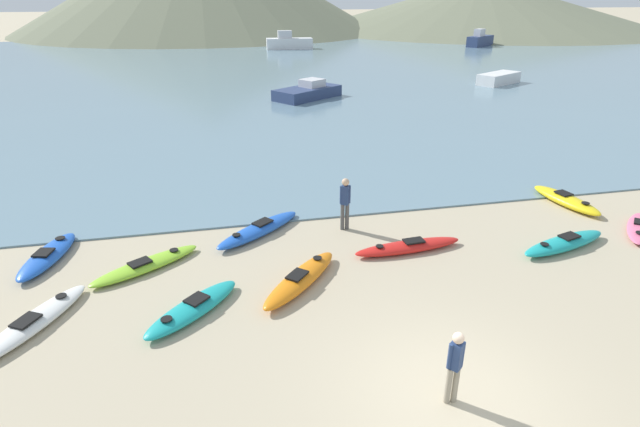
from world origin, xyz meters
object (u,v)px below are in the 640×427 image
(kayak_on_sand_3, at_px, (146,265))
(kayak_on_sand_7, at_px, (566,200))
(moored_boat_1, at_px, (308,92))
(kayak_on_sand_0, at_px, (564,243))
(person_near_waterline, at_px, (345,201))
(moored_boat_0, at_px, (480,40))
(kayak_on_sand_4, at_px, (408,247))
(moored_boat_3, at_px, (499,78))
(kayak_on_sand_1, at_px, (259,229))
(moored_boat_2, at_px, (289,43))
(person_near_foreground, at_px, (455,363))
(kayak_on_sand_6, at_px, (640,228))
(kayak_on_sand_5, at_px, (33,322))
(kayak_on_sand_9, at_px, (48,256))
(kayak_on_sand_2, at_px, (301,279))
(kayak_on_sand_8, at_px, (193,308))

(kayak_on_sand_3, height_order, kayak_on_sand_7, kayak_on_sand_7)
(moored_boat_1, bearing_deg, kayak_on_sand_3, -111.86)
(kayak_on_sand_0, relative_size, moored_boat_1, 0.63)
(person_near_waterline, height_order, moored_boat_0, moored_boat_0)
(kayak_on_sand_4, bearing_deg, kayak_on_sand_3, 175.61)
(moored_boat_3, bearing_deg, kayak_on_sand_3, -135.60)
(kayak_on_sand_1, bearing_deg, moored_boat_2, 79.85)
(kayak_on_sand_4, distance_m, kayak_on_sand_7, 6.99)
(kayak_on_sand_3, distance_m, moored_boat_0, 64.10)
(person_near_foreground, bearing_deg, moored_boat_3, 58.19)
(kayak_on_sand_3, distance_m, kayak_on_sand_4, 7.32)
(kayak_on_sand_6, bearing_deg, kayak_on_sand_5, -175.92)
(kayak_on_sand_5, distance_m, kayak_on_sand_9, 3.23)
(kayak_on_sand_4, distance_m, kayak_on_sand_5, 9.64)
(kayak_on_sand_2, relative_size, kayak_on_sand_6, 1.18)
(kayak_on_sand_2, xyz_separation_m, kayak_on_sand_6, (10.91, 0.77, -0.05))
(moored_boat_0, bearing_deg, kayak_on_sand_3, -126.43)
(kayak_on_sand_9, distance_m, person_near_waterline, 8.64)
(kayak_on_sand_3, height_order, moored_boat_2, moored_boat_2)
(kayak_on_sand_2, height_order, person_near_waterline, person_near_waterline)
(kayak_on_sand_3, relative_size, kayak_on_sand_7, 1.01)
(kayak_on_sand_6, xyz_separation_m, kayak_on_sand_9, (-17.57, 1.97, 0.03))
(kayak_on_sand_7, bearing_deg, kayak_on_sand_4, -163.02)
(kayak_on_sand_0, distance_m, person_near_foreground, 7.65)
(kayak_on_sand_1, distance_m, kayak_on_sand_4, 4.56)
(kayak_on_sand_2, height_order, kayak_on_sand_3, kayak_on_sand_2)
(kayak_on_sand_3, distance_m, kayak_on_sand_7, 14.06)
(kayak_on_sand_6, xyz_separation_m, person_near_foreground, (-8.95, -5.25, 0.75))
(person_near_foreground, bearing_deg, kayak_on_sand_8, 140.63)
(moored_boat_1, bearing_deg, moored_boat_3, 8.68)
(kayak_on_sand_5, bearing_deg, moored_boat_2, 75.18)
(kayak_on_sand_0, distance_m, kayak_on_sand_7, 3.58)
(kayak_on_sand_4, bearing_deg, kayak_on_sand_2, -161.50)
(kayak_on_sand_0, bearing_deg, kayak_on_sand_5, -176.89)
(person_near_foreground, bearing_deg, moored_boat_2, 83.66)
(kayak_on_sand_8, relative_size, moored_boat_3, 0.58)
(person_near_foreground, height_order, moored_boat_0, moored_boat_0)
(kayak_on_sand_1, height_order, person_near_foreground, person_near_foreground)
(kayak_on_sand_1, bearing_deg, kayak_on_sand_9, -176.18)
(kayak_on_sand_3, distance_m, moored_boat_2, 55.08)
(kayak_on_sand_5, xyz_separation_m, kayak_on_sand_7, (16.19, 3.61, 0.05))
(kayak_on_sand_6, bearing_deg, kayak_on_sand_8, -173.90)
(kayak_on_sand_4, distance_m, moored_boat_1, 22.42)
(kayak_on_sand_0, xyz_separation_m, kayak_on_sand_5, (-14.03, -0.76, -0.03))
(kayak_on_sand_2, height_order, kayak_on_sand_4, kayak_on_sand_2)
(kayak_on_sand_0, bearing_deg, kayak_on_sand_1, 161.85)
(kayak_on_sand_8, height_order, moored_boat_3, moored_boat_3)
(kayak_on_sand_9, bearing_deg, kayak_on_sand_2, -22.40)
(person_near_waterline, relative_size, moored_boat_3, 0.39)
(kayak_on_sand_7, bearing_deg, kayak_on_sand_8, -163.16)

